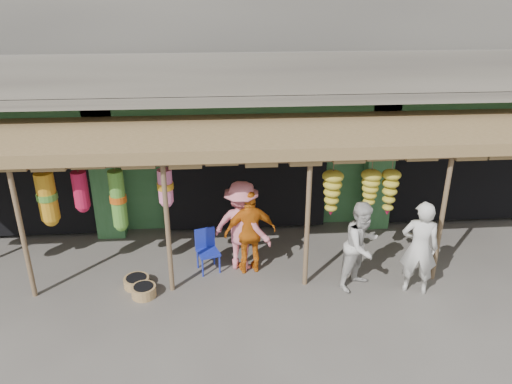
{
  "coord_description": "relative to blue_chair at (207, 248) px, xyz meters",
  "views": [
    {
      "loc": [
        -0.54,
        -8.12,
        5.4
      ],
      "look_at": [
        0.16,
        1.0,
        1.41
      ],
      "focal_mm": 35.0,
      "sensor_mm": 36.0,
      "label": 1
    }
  ],
  "objects": [
    {
      "name": "ground",
      "position": [
        0.85,
        -0.49,
        -0.47
      ],
      "size": [
        80.0,
        80.0,
        0.0
      ],
      "primitive_type": "plane",
      "color": "#514C47",
      "rests_on": "ground"
    },
    {
      "name": "building",
      "position": [
        0.85,
        4.38,
        2.89
      ],
      "size": [
        16.4,
        6.8,
        7.0
      ],
      "color": "gray",
      "rests_on": "ground"
    },
    {
      "name": "awning",
      "position": [
        0.72,
        0.31,
        2.1
      ],
      "size": [
        14.0,
        2.7,
        2.79
      ],
      "color": "brown",
      "rests_on": "ground"
    },
    {
      "name": "blue_chair",
      "position": [
        0.0,
        0.0,
        0.0
      ],
      "size": [
        0.51,
        0.52,
        0.85
      ],
      "rotation": [
        0.0,
        0.0,
        0.32
      ],
      "color": "#1A2AAD",
      "rests_on": "ground"
    },
    {
      "name": "basket_mid",
      "position": [
        -1.33,
        -0.53,
        -0.38
      ],
      "size": [
        0.49,
        0.49,
        0.18
      ],
      "primitive_type": "cylinder",
      "rotation": [
        0.0,
        0.0,
        0.02
      ],
      "color": "#966B43",
      "rests_on": "ground"
    },
    {
      "name": "basket_right",
      "position": [
        -1.15,
        -0.86,
        -0.37
      ],
      "size": [
        0.49,
        0.49,
        0.2
      ],
      "primitive_type": "cylinder",
      "rotation": [
        0.0,
        0.0,
        0.1
      ],
      "color": "#A27C4B",
      "rests_on": "ground"
    },
    {
      "name": "person_front",
      "position": [
        3.84,
        -1.06,
        0.43
      ],
      "size": [
        0.76,
        0.62,
        1.81
      ],
      "primitive_type": "imported",
      "rotation": [
        0.0,
        0.0,
        2.83
      ],
      "color": "silver",
      "rests_on": "ground"
    },
    {
      "name": "person_right",
      "position": [
        2.85,
        -0.81,
        0.38
      ],
      "size": [
        1.06,
        1.02,
        1.72
      ],
      "primitive_type": "imported",
      "rotation": [
        0.0,
        0.0,
        0.65
      ],
      "color": "beige",
      "rests_on": "ground"
    },
    {
      "name": "person_vendor",
      "position": [
        0.85,
        -0.14,
        0.39
      ],
      "size": [
        1.06,
        0.56,
        1.72
      ],
      "primitive_type": "imported",
      "rotation": [
        0.0,
        0.0,
        3.29
      ],
      "color": "orange",
      "rests_on": "ground"
    },
    {
      "name": "person_shopper",
      "position": [
        0.69,
        -0.01,
        0.45
      ],
      "size": [
        1.38,
        1.16,
        1.85
      ],
      "primitive_type": "imported",
      "rotation": [
        0.0,
        0.0,
        2.66
      ],
      "color": "#E27784",
      "rests_on": "ground"
    }
  ]
}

